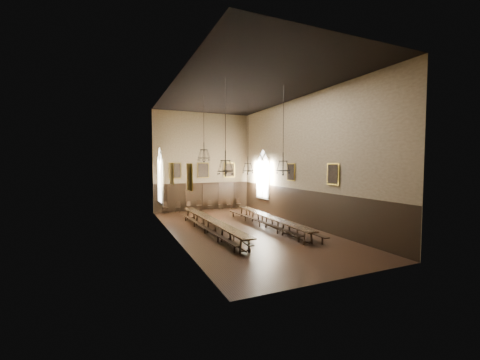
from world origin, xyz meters
TOP-DOWN VIEW (x-y plane):
  - floor at (0.00, 0.00)m, footprint 9.00×18.00m
  - ceiling at (0.00, 0.00)m, footprint 9.00×18.00m
  - wall_back at (0.00, 9.01)m, footprint 9.00×0.02m
  - wall_front at (0.00, -9.01)m, footprint 9.00×0.02m
  - wall_left at (-4.51, 0.00)m, footprint 0.02×18.00m
  - wall_right at (4.51, 0.00)m, footprint 0.02×18.00m
  - wainscot_panelling at (0.00, 0.00)m, footprint 9.00×18.00m
  - table_left at (-2.10, 0.10)m, footprint 1.02×10.58m
  - table_right at (1.93, -0.12)m, footprint 1.11×10.06m
  - bench_left_outer at (-2.60, -0.07)m, footprint 0.67×9.44m
  - bench_left_inner at (-1.45, -0.06)m, footprint 0.96×9.91m
  - bench_right_inner at (1.41, 0.27)m, footprint 0.66×9.42m
  - bench_right_outer at (2.57, -0.21)m, footprint 0.55×10.32m
  - chair_0 at (-3.54, 8.47)m, footprint 0.53×0.53m
  - chair_1 at (-2.47, 8.52)m, footprint 0.52×0.52m
  - chair_2 at (-1.42, 8.56)m, footprint 0.48×0.48m
  - chair_3 at (-0.48, 8.61)m, footprint 0.53×0.53m
  - chair_4 at (0.52, 8.55)m, footprint 0.39×0.39m
  - chair_5 at (1.56, 8.48)m, footprint 0.46×0.46m
  - chair_6 at (2.40, 8.50)m, footprint 0.42×0.42m
  - chair_7 at (3.38, 8.47)m, footprint 0.50×0.50m
  - chandelier_back_left at (-1.91, 2.26)m, footprint 0.88×0.88m
  - chandelier_back_right at (1.70, 2.77)m, footprint 0.88×0.88m
  - chandelier_front_left at (-2.09, -2.37)m, footprint 0.91×0.91m
  - chandelier_front_right at (1.67, -2.22)m, footprint 0.88×0.88m
  - portrait_back_0 at (-2.60, 8.88)m, footprint 1.10×0.12m
  - portrait_back_1 at (0.00, 8.88)m, footprint 1.10×0.12m
  - portrait_back_2 at (2.60, 8.88)m, footprint 1.10×0.12m
  - portrait_left_0 at (-4.38, 1.00)m, footprint 0.12×1.00m
  - portrait_left_1 at (-4.38, -3.50)m, footprint 0.12×1.00m
  - portrait_right_0 at (4.38, 1.00)m, footprint 0.12×1.00m
  - portrait_right_1 at (4.38, -3.50)m, footprint 0.12×1.00m
  - window_right at (4.43, 5.50)m, footprint 0.20×2.20m
  - window_left at (-4.43, 5.50)m, footprint 0.20×2.20m

SIDE VIEW (x-z plane):
  - floor at x=0.00m, z-range -0.02..0.00m
  - chair_4 at x=0.52m, z-range -0.17..0.70m
  - chair_2 at x=-1.42m, z-range -0.18..0.71m
  - chair_5 at x=1.56m, z-range -0.18..0.72m
  - bench_right_inner at x=1.41m, z-range 0.06..0.48m
  - bench_left_outer at x=-2.60m, z-range 0.06..0.48m
  - chair_6 at x=2.40m, z-range -0.18..0.73m
  - chair_1 at x=-2.47m, z-range -0.18..0.75m
  - bench_left_inner at x=-1.45m, z-range 0.06..0.51m
  - chair_7 at x=3.38m, z-range -0.19..0.76m
  - bench_right_outer at x=2.57m, z-range 0.06..0.53m
  - chair_0 at x=-3.54m, z-range -0.20..0.81m
  - chair_3 at x=-0.48m, z-range -0.20..0.83m
  - table_right at x=1.93m, z-range 0.00..0.78m
  - table_left at x=-2.10m, z-range 0.00..0.82m
  - wainscot_panelling at x=0.00m, z-range 0.00..2.50m
  - window_right at x=4.43m, z-range 1.10..5.70m
  - window_left at x=-4.43m, z-range 1.10..5.70m
  - portrait_back_0 at x=-2.60m, z-range 3.00..4.40m
  - portrait_back_1 at x=0.00m, z-range 3.00..4.40m
  - portrait_back_2 at x=2.60m, z-range 3.00..4.40m
  - portrait_left_0 at x=-4.38m, z-range 3.05..4.35m
  - portrait_left_1 at x=-4.38m, z-range 3.05..4.35m
  - portrait_right_0 at x=4.38m, z-range 3.05..4.35m
  - portrait_right_1 at x=4.38m, z-range 3.05..4.35m
  - chandelier_back_right at x=1.70m, z-range 1.42..6.81m
  - chandelier_front_right at x=1.67m, z-range 1.62..6.87m
  - chandelier_front_left at x=-2.09m, z-range 1.63..6.87m
  - wall_back at x=0.00m, z-range 0.00..9.00m
  - wall_front at x=0.00m, z-range 0.00..9.00m
  - wall_left at x=-4.51m, z-range 0.00..9.00m
  - wall_right at x=4.51m, z-range 0.00..9.00m
  - chandelier_back_left at x=-1.91m, z-range 2.78..7.22m
  - ceiling at x=0.00m, z-range 9.00..9.02m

